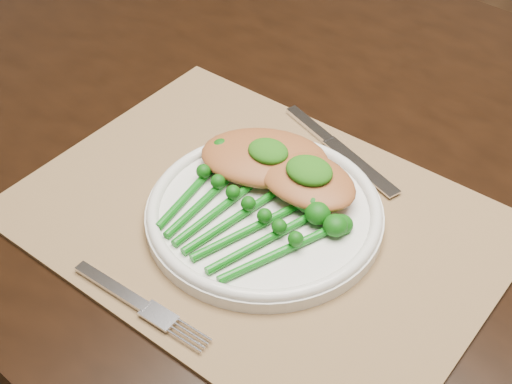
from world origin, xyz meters
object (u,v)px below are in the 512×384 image
Objects in this scene: dining_table at (338,347)px; broccolini_bundle at (234,219)px; placemat at (258,220)px; chicken_fillet_left at (264,157)px; dinner_plate at (264,212)px.

broccolini_bundle is at bearing -100.63° from dining_table.
placemat is 0.04m from broccolini_bundle.
placemat is at bearing -85.29° from chicken_fillet_left.
chicken_fillet_left is 0.09m from broccolini_bundle.
dining_table is 0.44m from broccolini_bundle.
placemat is 0.08m from chicken_fillet_left.
placemat is at bearing -100.74° from dining_table.
placemat is 0.02m from dinner_plate.
broccolini_bundle is (-0.01, -0.03, 0.02)m from placemat.
dinner_plate is at bearing 77.16° from broccolini_bundle.
dining_table is 3.31× the size of placemat.
chicken_fillet_left is (-0.08, -0.09, 0.41)m from dining_table.
broccolini_bundle reaches higher than placemat.
chicken_fillet_left is at bearing 116.49° from broccolini_bundle.
placemat is at bearing -157.39° from dinner_plate.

